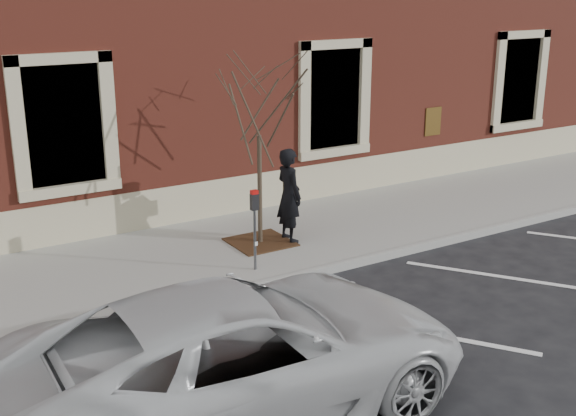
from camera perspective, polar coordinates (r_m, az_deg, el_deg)
ground at (r=12.55m, az=1.44°, el=-5.50°), size 120.00×120.00×0.00m
sidewalk_near at (r=13.92m, az=-2.49°, el=-2.83°), size 40.00×3.50×0.15m
curb_near at (r=12.49m, az=1.57°, el=-5.25°), size 40.00×0.12×0.15m
parking_stripes at (r=10.95m, az=7.82°, el=-9.24°), size 28.00×4.40×0.01m
building_civic at (r=18.56m, az=-12.02°, el=14.27°), size 40.00×8.62×8.00m
man at (r=13.58m, az=0.08°, el=1.02°), size 0.43×0.66×1.81m
parking_meter at (r=12.17m, az=-2.66°, el=-0.55°), size 0.13×0.10×1.42m
tree_grate at (r=13.74m, az=-2.19°, el=-2.70°), size 1.10×1.10×0.03m
sapling at (r=13.08m, az=-2.33°, el=8.18°), size 2.27×2.27×3.78m
white_truck at (r=8.51m, az=-3.99°, el=-11.39°), size 5.69×2.73×1.57m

